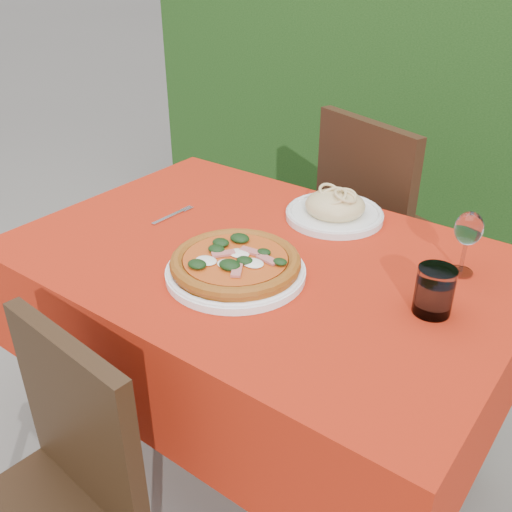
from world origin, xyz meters
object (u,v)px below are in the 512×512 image
Objects in this scene: chair_far at (380,228)px; fork at (169,217)px; water_glass at (434,293)px; chair_near at (50,498)px; wine_glass at (468,231)px; pasta_plate at (335,209)px; pizza_plate at (236,265)px.

fork is (-0.35, -0.69, 0.21)m from chair_far.
water_glass reaches higher than fork.
water_glass is at bearing 1.96° from fork.
chair_far is at bearing 92.98° from chair_near.
fork is at bearing 119.20° from chair_near.
chair_near is 1.07m from wine_glass.
chair_far is at bearing 64.73° from fork.
wine_glass is at bearing -11.81° from pasta_plate.
pasta_plate is 2.60× the size of water_glass.
chair_near reaches higher than fork.
wine_glass is at bearing 16.28° from fork.
chair_far is 5.73× the size of fork.
chair_far is at bearing 90.07° from pizza_plate.
pizza_plate is at bearing -162.54° from water_glass.
chair_far is 8.87× the size of water_glass.
fork is (-0.30, 0.67, 0.28)m from chair_near.
pasta_plate is 1.68× the size of fork.
wine_glass is 0.97× the size of fork.
chair_near is 7.66× the size of water_glass.
pasta_plate is (0.08, 0.96, 0.31)m from chair_near.
water_glass is 0.65× the size of fork.
chair_far is 0.72m from wine_glass.
chair_far reaches higher than chair_near.
pizza_plate is 2.39× the size of wine_glass.
chair_far is at bearing 122.07° from water_glass.
pasta_plate is (0.03, 0.42, -0.00)m from pizza_plate.
wine_glass is at bearing 91.77° from water_glass.
chair_far is 2.48× the size of pizza_plate.
water_glass reaches higher than pizza_plate.
pasta_plate is 0.48m from fork.
chair_far reaches higher than pizza_plate.
pasta_plate is at bearing 86.08° from pizza_plate.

